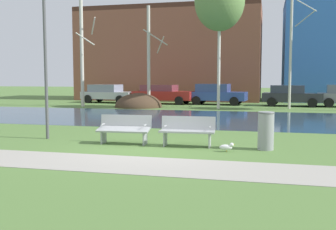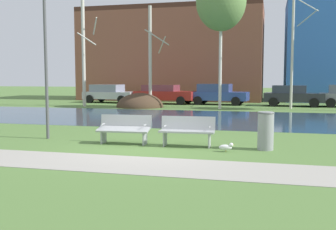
{
  "view_description": "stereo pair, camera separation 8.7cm",
  "coord_description": "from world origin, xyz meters",
  "px_view_note": "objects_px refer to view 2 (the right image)",
  "views": [
    {
      "loc": [
        3.22,
        -10.7,
        2.01
      ],
      "look_at": [
        0.18,
        1.53,
        0.83
      ],
      "focal_mm": 42.95,
      "sensor_mm": 36.0,
      "label": 1
    },
    {
      "loc": [
        3.3,
        -10.68,
        2.01
      ],
      "look_at": [
        0.18,
        1.53,
        0.83
      ],
      "focal_mm": 42.95,
      "sensor_mm": 36.0,
      "label": 2
    }
  ],
  "objects_px": {
    "streetlamp": "(45,31)",
    "bench_right": "(187,130)",
    "parked_hatch_third_blue": "(218,94)",
    "seagull": "(226,147)",
    "trash_bin": "(266,130)",
    "bench_left": "(124,128)",
    "parked_van_nearest_silver": "(110,93)",
    "parked_wagon_fourth_dark": "(293,95)",
    "parked_sedan_second_red": "(164,94)"
  },
  "relations": [
    {
      "from": "parked_sedan_second_red",
      "to": "parked_wagon_fourth_dark",
      "type": "xyz_separation_m",
      "value": [
        9.44,
        -0.3,
        0.0
      ]
    },
    {
      "from": "seagull",
      "to": "parked_sedan_second_red",
      "type": "xyz_separation_m",
      "value": [
        -6.78,
        18.97,
        0.64
      ]
    },
    {
      "from": "bench_right",
      "to": "streetlamp",
      "type": "relative_size",
      "value": 0.31
    },
    {
      "from": "streetlamp",
      "to": "parked_van_nearest_silver",
      "type": "xyz_separation_m",
      "value": [
        -5.39,
        18.26,
        -2.72
      ]
    },
    {
      "from": "parked_sedan_second_red",
      "to": "parked_hatch_third_blue",
      "type": "distance_m",
      "value": 4.11
    },
    {
      "from": "bench_left",
      "to": "parked_hatch_third_blue",
      "type": "relative_size",
      "value": 0.37
    },
    {
      "from": "parked_hatch_third_blue",
      "to": "seagull",
      "type": "bearing_deg",
      "value": -82.02
    },
    {
      "from": "bench_right",
      "to": "parked_van_nearest_silver",
      "type": "height_order",
      "value": "parked_van_nearest_silver"
    },
    {
      "from": "bench_right",
      "to": "parked_sedan_second_red",
      "type": "height_order",
      "value": "parked_sedan_second_red"
    },
    {
      "from": "bench_left",
      "to": "bench_right",
      "type": "relative_size",
      "value": 1.0
    },
    {
      "from": "parked_van_nearest_silver",
      "to": "parked_wagon_fourth_dark",
      "type": "relative_size",
      "value": 1.05
    },
    {
      "from": "bench_right",
      "to": "parked_sedan_second_red",
      "type": "bearing_deg",
      "value": 106.88
    },
    {
      "from": "trash_bin",
      "to": "streetlamp",
      "type": "distance_m",
      "value": 7.59
    },
    {
      "from": "trash_bin",
      "to": "parked_sedan_second_red",
      "type": "height_order",
      "value": "parked_sedan_second_red"
    },
    {
      "from": "parked_wagon_fourth_dark",
      "to": "parked_hatch_third_blue",
      "type": "bearing_deg",
      "value": 175.72
    },
    {
      "from": "bench_left",
      "to": "parked_sedan_second_red",
      "type": "relative_size",
      "value": 0.34
    },
    {
      "from": "bench_left",
      "to": "parked_sedan_second_red",
      "type": "bearing_deg",
      "value": 101.16
    },
    {
      "from": "parked_wagon_fourth_dark",
      "to": "parked_sedan_second_red",
      "type": "bearing_deg",
      "value": 178.19
    },
    {
      "from": "trash_bin",
      "to": "seagull",
      "type": "xyz_separation_m",
      "value": [
        -1.02,
        -0.59,
        -0.42
      ]
    },
    {
      "from": "bench_right",
      "to": "streetlamp",
      "type": "height_order",
      "value": "streetlamp"
    },
    {
      "from": "seagull",
      "to": "parked_hatch_third_blue",
      "type": "height_order",
      "value": "parked_hatch_third_blue"
    },
    {
      "from": "streetlamp",
      "to": "bench_right",
      "type": "bearing_deg",
      "value": -4.17
    },
    {
      "from": "streetlamp",
      "to": "trash_bin",
      "type": "bearing_deg",
      "value": -2.89
    },
    {
      "from": "parked_hatch_third_blue",
      "to": "parked_wagon_fourth_dark",
      "type": "relative_size",
      "value": 1.05
    },
    {
      "from": "bench_right",
      "to": "parked_sedan_second_red",
      "type": "relative_size",
      "value": 0.34
    },
    {
      "from": "bench_right",
      "to": "parked_hatch_third_blue",
      "type": "bearing_deg",
      "value": 94.55
    },
    {
      "from": "bench_left",
      "to": "streetlamp",
      "type": "height_order",
      "value": "streetlamp"
    },
    {
      "from": "bench_left",
      "to": "parked_van_nearest_silver",
      "type": "relative_size",
      "value": 0.37
    },
    {
      "from": "seagull",
      "to": "parked_wagon_fourth_dark",
      "type": "height_order",
      "value": "parked_wagon_fourth_dark"
    },
    {
      "from": "streetlamp",
      "to": "parked_hatch_third_blue",
      "type": "distance_m",
      "value": 18.62
    },
    {
      "from": "seagull",
      "to": "streetlamp",
      "type": "height_order",
      "value": "streetlamp"
    },
    {
      "from": "trash_bin",
      "to": "streetlamp",
      "type": "relative_size",
      "value": 0.2
    },
    {
      "from": "parked_wagon_fourth_dark",
      "to": "bench_right",
      "type": "bearing_deg",
      "value": -102.05
    },
    {
      "from": "bench_left",
      "to": "parked_van_nearest_silver",
      "type": "height_order",
      "value": "parked_van_nearest_silver"
    },
    {
      "from": "parked_hatch_third_blue",
      "to": "trash_bin",
      "type": "bearing_deg",
      "value": -78.69
    },
    {
      "from": "parked_sedan_second_red",
      "to": "parked_wagon_fourth_dark",
      "type": "height_order",
      "value": "parked_wagon_fourth_dark"
    },
    {
      "from": "parked_sedan_second_red",
      "to": "parked_hatch_third_blue",
      "type": "xyz_separation_m",
      "value": [
        4.11,
        0.1,
        0.03
      ]
    },
    {
      "from": "streetlamp",
      "to": "parked_hatch_third_blue",
      "type": "relative_size",
      "value": 1.19
    },
    {
      "from": "bench_right",
      "to": "parked_hatch_third_blue",
      "type": "height_order",
      "value": "parked_hatch_third_blue"
    },
    {
      "from": "streetlamp",
      "to": "seagull",
      "type": "bearing_deg",
      "value": -8.95
    },
    {
      "from": "seagull",
      "to": "parked_wagon_fourth_dark",
      "type": "bearing_deg",
      "value": 81.9
    },
    {
      "from": "parked_hatch_third_blue",
      "to": "parked_wagon_fourth_dark",
      "type": "bearing_deg",
      "value": -4.28
    },
    {
      "from": "parked_sedan_second_red",
      "to": "parked_wagon_fourth_dark",
      "type": "distance_m",
      "value": 9.44
    },
    {
      "from": "bench_right",
      "to": "seagull",
      "type": "relative_size",
      "value": 3.82
    },
    {
      "from": "parked_van_nearest_silver",
      "to": "parked_hatch_third_blue",
      "type": "height_order",
      "value": "parked_hatch_third_blue"
    },
    {
      "from": "seagull",
      "to": "parked_sedan_second_red",
      "type": "distance_m",
      "value": 20.15
    },
    {
      "from": "trash_bin",
      "to": "parked_van_nearest_silver",
      "type": "distance_m",
      "value": 22.36
    },
    {
      "from": "bench_right",
      "to": "parked_van_nearest_silver",
      "type": "xyz_separation_m",
      "value": [
        -10.15,
        18.61,
        0.29
      ]
    },
    {
      "from": "seagull",
      "to": "parked_hatch_third_blue",
      "type": "bearing_deg",
      "value": 97.98
    },
    {
      "from": "bench_left",
      "to": "seagull",
      "type": "bearing_deg",
      "value": -10.63
    }
  ]
}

